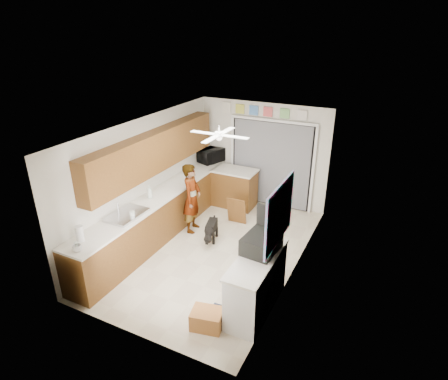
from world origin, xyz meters
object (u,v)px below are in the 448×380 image
(cup, at_px, (77,248))
(paper_towel_roll, at_px, (80,234))
(soap_bottle, at_px, (150,192))
(navy_crate, at_px, (221,317))
(cardboard_box, at_px, (207,319))
(suitcase, at_px, (262,243))
(man, at_px, (192,198))
(microwave, at_px, (211,155))
(dog, at_px, (212,230))

(cup, distance_m, paper_towel_roll, 0.32)
(soap_bottle, relative_size, navy_crate, 0.78)
(paper_towel_roll, height_order, cardboard_box, paper_towel_roll)
(suitcase, bearing_deg, man, 150.03)
(microwave, distance_m, paper_towel_roll, 4.26)
(microwave, distance_m, cardboard_box, 4.76)
(dog, bearing_deg, paper_towel_roll, -131.61)
(navy_crate, xyz_separation_m, dog, (-1.24, 2.04, 0.13))
(man, bearing_deg, soap_bottle, 129.65)
(cardboard_box, xyz_separation_m, dog, (-1.09, 2.20, 0.09))
(microwave, height_order, navy_crate, microwave)
(soap_bottle, relative_size, cardboard_box, 0.59)
(suitcase, bearing_deg, dog, 145.39)
(suitcase, xyz_separation_m, man, (-2.13, 1.47, -0.31))
(man, relative_size, dog, 2.53)
(microwave, bearing_deg, navy_crate, -130.86)
(cardboard_box, bearing_deg, navy_crate, 46.75)
(paper_towel_roll, distance_m, dog, 2.71)
(cup, xyz_separation_m, navy_crate, (2.21, 0.51, -0.89))
(cup, relative_size, navy_crate, 0.41)
(soap_bottle, distance_m, paper_towel_roll, 1.82)
(microwave, distance_m, soap_bottle, 2.44)
(cup, height_order, navy_crate, cup)
(cardboard_box, height_order, man, man)
(microwave, xyz_separation_m, man, (0.47, -1.75, -0.35))
(paper_towel_roll, relative_size, dog, 0.44)
(microwave, relative_size, cup, 4.33)
(paper_towel_roll, distance_m, cardboard_box, 2.43)
(microwave, bearing_deg, cardboard_box, -133.40)
(suitcase, bearing_deg, navy_crate, -107.91)
(soap_bottle, bearing_deg, dog, 23.25)
(cup, height_order, paper_towel_roll, paper_towel_roll)
(microwave, distance_m, cup, 4.50)
(suitcase, xyz_separation_m, dog, (-1.56, 1.28, -0.84))
(soap_bottle, bearing_deg, man, 50.43)
(cup, relative_size, paper_towel_roll, 0.53)
(paper_towel_roll, bearing_deg, microwave, 88.40)
(soap_bottle, relative_size, paper_towel_roll, 1.00)
(microwave, relative_size, suitcase, 0.98)
(cardboard_box, distance_m, man, 2.98)
(microwave, bearing_deg, dog, -132.51)
(suitcase, distance_m, dog, 2.18)
(paper_towel_roll, bearing_deg, soap_bottle, 89.17)
(soap_bottle, height_order, dog, soap_bottle)
(navy_crate, height_order, man, man)
(suitcase, distance_m, man, 2.60)
(soap_bottle, height_order, cup, soap_bottle)
(cup, xyz_separation_m, man, (0.40, 2.75, -0.23))
(microwave, height_order, paper_towel_roll, microwave)
(suitcase, bearing_deg, microwave, 133.54)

